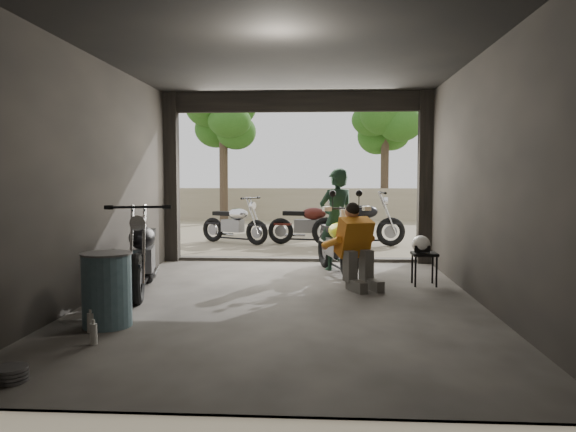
# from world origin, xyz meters

# --- Properties ---
(ground) EXTENTS (80.00, 80.00, 0.00)m
(ground) POSITION_xyz_m (0.00, 0.00, 0.00)
(ground) COLOR #7A6D56
(ground) RESTS_ON ground
(garage) EXTENTS (7.00, 7.13, 3.20)m
(garage) POSITION_xyz_m (0.00, 0.55, 1.28)
(garage) COLOR #2D2B28
(garage) RESTS_ON ground
(boundary_wall) EXTENTS (18.00, 0.30, 1.20)m
(boundary_wall) POSITION_xyz_m (0.00, 14.00, 0.60)
(boundary_wall) COLOR gray
(boundary_wall) RESTS_ON ground
(tree_left) EXTENTS (2.20, 2.20, 5.60)m
(tree_left) POSITION_xyz_m (-3.00, 12.50, 3.99)
(tree_left) COLOR #382B1E
(tree_left) RESTS_ON ground
(tree_right) EXTENTS (2.20, 2.20, 5.00)m
(tree_right) POSITION_xyz_m (2.80, 14.00, 3.56)
(tree_right) COLOR #382B1E
(tree_right) RESTS_ON ground
(main_bike) EXTENTS (1.18, 1.89, 1.18)m
(main_bike) POSITION_xyz_m (0.72, 2.14, 0.59)
(main_bike) COLOR white
(main_bike) RESTS_ON ground
(left_bike) EXTENTS (1.14, 1.99, 1.26)m
(left_bike) POSITION_xyz_m (-2.00, 0.45, 0.63)
(left_bike) COLOR black
(left_bike) RESTS_ON ground
(outside_bike_a) EXTENTS (1.82, 1.41, 1.15)m
(outside_bike_a) POSITION_xyz_m (-1.66, 6.37, 0.57)
(outside_bike_a) COLOR black
(outside_bike_a) RESTS_ON ground
(outside_bike_b) EXTENTS (1.88, 1.08, 1.19)m
(outside_bike_b) POSITION_xyz_m (0.17, 6.16, 0.60)
(outside_bike_b) COLOR #471611
(outside_bike_b) RESTS_ON ground
(outside_bike_c) EXTENTS (1.94, 0.89, 1.29)m
(outside_bike_c) POSITION_xyz_m (1.33, 5.99, 0.64)
(outside_bike_c) COLOR black
(outside_bike_c) RESTS_ON ground
(rider) EXTENTS (0.77, 0.68, 1.77)m
(rider) POSITION_xyz_m (0.73, 2.51, 0.89)
(rider) COLOR #162D21
(rider) RESTS_ON ground
(mechanic) EXTENTS (0.91, 1.02, 1.21)m
(mechanic) POSITION_xyz_m (1.01, 0.89, 0.61)
(mechanic) COLOR orange
(mechanic) RESTS_ON ground
(stool) EXTENTS (0.36, 0.36, 0.51)m
(stool) POSITION_xyz_m (2.00, 1.18, 0.43)
(stool) COLOR black
(stool) RESTS_ON ground
(helmet) EXTENTS (0.32, 0.33, 0.26)m
(helmet) POSITION_xyz_m (1.95, 1.17, 0.64)
(helmet) COLOR white
(helmet) RESTS_ON stool
(oil_drum) EXTENTS (0.64, 0.64, 0.81)m
(oil_drum) POSITION_xyz_m (-1.82, -1.35, 0.40)
(oil_drum) COLOR slate
(oil_drum) RESTS_ON ground
(sign_post) EXTENTS (0.90, 0.08, 2.69)m
(sign_post) POSITION_xyz_m (3.40, 4.70, 1.84)
(sign_post) COLOR black
(sign_post) RESTS_ON ground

